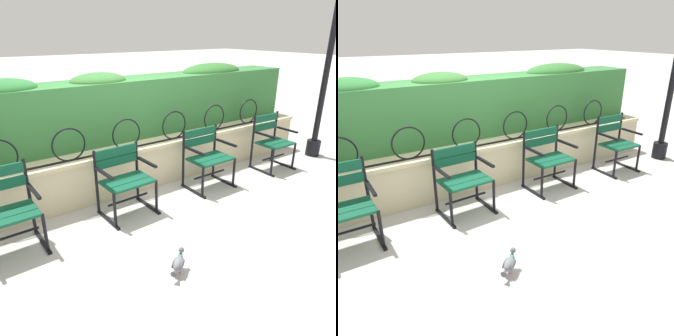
% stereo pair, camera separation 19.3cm
% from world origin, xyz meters
% --- Properties ---
extents(ground_plane, '(60.00, 60.00, 0.00)m').
position_xyz_m(ground_plane, '(0.00, 0.00, 0.00)').
color(ground_plane, '#B7B5AF').
extents(stone_wall, '(6.49, 0.41, 0.64)m').
position_xyz_m(stone_wall, '(0.00, 0.85, 0.32)').
color(stone_wall, beige).
rests_on(stone_wall, ground).
extents(iron_arch_fence, '(5.96, 0.02, 0.42)m').
position_xyz_m(iron_arch_fence, '(-0.17, 0.77, 0.82)').
color(iron_arch_fence, black).
rests_on(iron_arch_fence, stone_wall).
extents(hedge_row, '(6.36, 0.65, 0.98)m').
position_xyz_m(hedge_row, '(0.04, 1.35, 1.10)').
color(hedge_row, '#387A3D').
rests_on(hedge_row, stone_wall).
extents(park_chair_leftmost, '(0.59, 0.54, 0.90)m').
position_xyz_m(park_chair_leftmost, '(-1.83, 0.29, 0.47)').
color(park_chair_leftmost, '#0F4C33').
rests_on(park_chair_leftmost, ground).
extents(park_chair_centre_left, '(0.64, 0.55, 0.82)m').
position_xyz_m(park_chair_centre_left, '(-0.50, 0.31, 0.46)').
color(park_chair_centre_left, '#0F4C33').
rests_on(park_chair_centre_left, ground).
extents(park_chair_centre_right, '(0.64, 0.53, 0.84)m').
position_xyz_m(park_chair_centre_right, '(0.84, 0.31, 0.46)').
color(park_chair_centre_right, '#0F4C33').
rests_on(park_chair_centre_right, ground).
extents(park_chair_rightmost, '(0.58, 0.53, 0.88)m').
position_xyz_m(park_chair_rightmost, '(2.17, 0.24, 0.47)').
color(park_chair_rightmost, '#0F4C33').
rests_on(park_chair_rightmost, ground).
extents(pigeon_near_chairs, '(0.25, 0.21, 0.22)m').
position_xyz_m(pigeon_near_chairs, '(-0.64, -1.01, 0.11)').
color(pigeon_near_chairs, slate).
rests_on(pigeon_near_chairs, ground).
extents(lamppost, '(0.28, 0.28, 3.45)m').
position_xyz_m(lamppost, '(3.30, 0.17, 1.79)').
color(lamppost, black).
rests_on(lamppost, ground).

